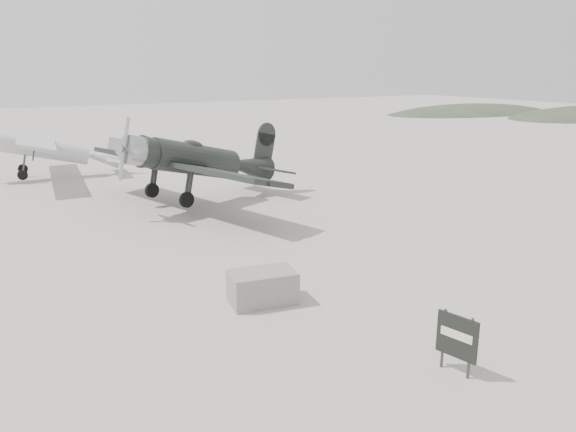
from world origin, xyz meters
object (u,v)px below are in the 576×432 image
highwing_monoplane (47,145)px  sign_board (457,338)px  lowwing_monoplane (201,161)px  equipment_block (262,287)px

highwing_monoplane → sign_board: 26.22m
lowwing_monoplane → sign_board: bearing=-109.0°
lowwing_monoplane → sign_board: 15.99m
equipment_block → highwing_monoplane: bearing=96.9°
highwing_monoplane → equipment_block: (2.52, -20.81, -1.42)m
lowwing_monoplane → equipment_block: bearing=-119.4°
equipment_block → sign_board: (1.77, -5.03, 0.35)m
highwing_monoplane → equipment_block: bearing=-77.6°
equipment_block → sign_board: size_ratio=1.32×
highwing_monoplane → lowwing_monoplane: bearing=-57.3°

